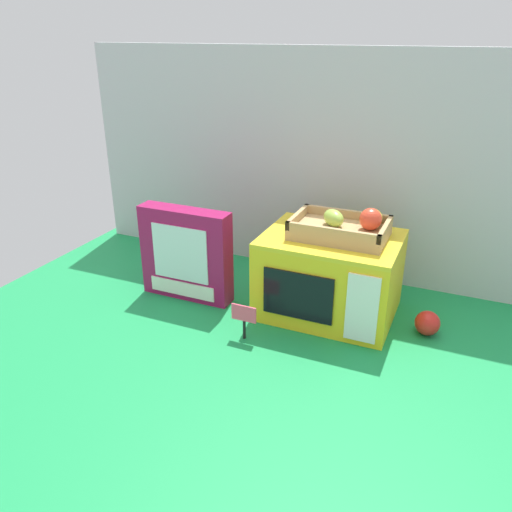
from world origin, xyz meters
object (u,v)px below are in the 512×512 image
Objects in this scene: food_groups_crate at (345,227)px; price_sign at (244,317)px; toy_microwave at (330,275)px; loose_toy_apple at (427,323)px; cookie_set_box at (186,254)px.

price_sign is (-0.19, -0.24, -0.20)m from food_groups_crate.
price_sign is (-0.16, -0.23, -0.05)m from toy_microwave.
food_groups_crate is (0.03, 0.01, 0.15)m from toy_microwave.
food_groups_crate is 0.34m from loose_toy_apple.
loose_toy_apple is (0.28, -0.01, -0.08)m from toy_microwave.
cookie_set_box reaches higher than price_sign.
price_sign is (0.26, -0.15, -0.07)m from cookie_set_box.
loose_toy_apple is (0.70, 0.07, -0.11)m from cookie_set_box.
price_sign is 0.50m from loose_toy_apple.
loose_toy_apple is at bearing -5.37° from food_groups_crate.
price_sign is at bearing -128.45° from food_groups_crate.
toy_microwave is 1.46× the size of food_groups_crate.
cookie_set_box is 0.72m from loose_toy_apple.
cookie_set_box is (-0.42, -0.08, 0.02)m from toy_microwave.
loose_toy_apple is (0.25, -0.02, -0.23)m from food_groups_crate.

